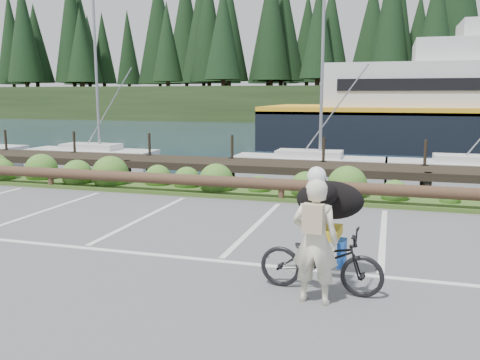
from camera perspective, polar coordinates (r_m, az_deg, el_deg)
name	(u,v)px	position (r m, az deg, el deg)	size (l,w,h in m)	color
ground	(226,254)	(8.94, -1.53, -8.32)	(72.00, 72.00, 0.00)	#525254
harbor_backdrop	(377,112)	(86.62, 15.15, 7.42)	(170.00, 160.00, 30.00)	#1A2C3E
vegetation_strip	(287,195)	(13.91, 5.25, -1.65)	(34.00, 1.60, 0.10)	#3D5B21
log_rail	(281,202)	(13.24, 4.65, -2.43)	(32.00, 0.30, 0.60)	#443021
bicycle	(321,260)	(7.28, 9.04, -8.85)	(0.61, 1.75, 0.92)	black
cyclist	(315,241)	(6.79, 8.42, -6.79)	(0.62, 0.41, 1.69)	beige
dog	(330,200)	(7.62, 10.05, -2.23)	(0.99, 0.49, 0.57)	black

